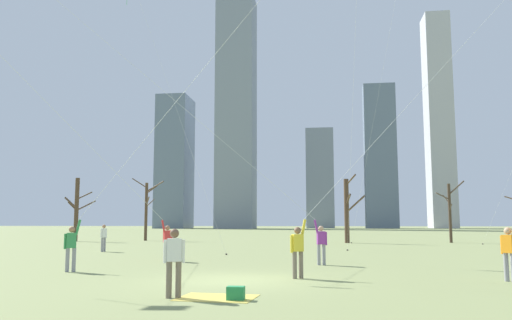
{
  "coord_description": "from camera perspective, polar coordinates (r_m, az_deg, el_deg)",
  "views": [
    {
      "loc": [
        2.83,
        -15.92,
        1.78
      ],
      "look_at": [
        0.0,
        6.0,
        4.43
      ],
      "focal_mm": 36.25,
      "sensor_mm": 36.0,
      "label": 1
    }
  ],
  "objects": [
    {
      "name": "bare_tree_leftmost",
      "position": [
        50.79,
        -19.18,
        -5.09
      ],
      "size": [
        2.44,
        1.86,
        5.85
      ],
      "color": "#4C3828",
      "rests_on": "ground"
    },
    {
      "name": "bare_tree_center",
      "position": [
        44.97,
        10.04,
        -5.35
      ],
      "size": [
        1.76,
        1.41,
        5.79
      ],
      "color": "#4C3828",
      "rests_on": "ground"
    },
    {
      "name": "bystander_strolling_midfield",
      "position": [
        32.65,
        -16.47,
        -8.1
      ],
      "size": [
        0.29,
        0.49,
        1.62
      ],
      "color": "gray",
      "rests_on": "ground"
    },
    {
      "name": "bystander_far_off_by_trees",
      "position": [
        12.62,
        -9.04,
        -10.75
      ],
      "size": [
        0.49,
        0.29,
        1.62
      ],
      "color": "#726656",
      "rests_on": "ground"
    },
    {
      "name": "distant_kite_low_near_trees_pink",
      "position": [
        42.29,
        14.95,
        15.69
      ],
      "size": [
        4.07,
        7.27,
        21.67
      ],
      "color": "pink",
      "rests_on": "ground"
    },
    {
      "name": "kite_flyer_foreground_right_white",
      "position": [
        22.16,
        0.89,
        -3.35
      ],
      "size": [
        14.56,
        0.56,
        14.06
      ],
      "color": "gray",
      "rests_on": "ground"
    },
    {
      "name": "skyline_wide_slab",
      "position": [
        142.24,
        -2.18,
        5.47
      ],
      "size": [
        10.0,
        10.66,
        64.18
      ],
      "color": "gray",
      "rests_on": "ground"
    },
    {
      "name": "skyline_mid_tower_right",
      "position": [
        151.18,
        7.07,
        -2.02
      ],
      "size": [
        7.92,
        7.05,
        28.7
      ],
      "color": "gray",
      "rests_on": "ground"
    },
    {
      "name": "kite_flyer_midfield_right_teal",
      "position": [
        19.56,
        -10.77,
        2.57
      ],
      "size": [
        14.28,
        2.87,
        19.68
      ],
      "color": "gray",
      "rests_on": "ground"
    },
    {
      "name": "skyline_slender_spire",
      "position": [
        159.46,
        19.52,
        4.21
      ],
      "size": [
        6.92,
        8.76,
        62.52
      ],
      "color": "#B2B2B7",
      "rests_on": "ground"
    },
    {
      "name": "ground_plane",
      "position": [
        16.27,
        -2.78,
        -13.12
      ],
      "size": [
        400.0,
        400.0,
        0.0
      ],
      "primitive_type": "plane",
      "color": "#848E56"
    },
    {
      "name": "bare_tree_rightmost",
      "position": [
        47.9,
        20.62,
        -5.21
      ],
      "size": [
        2.6,
        1.78,
        5.36
      ],
      "color": "#423326",
      "rests_on": "ground"
    },
    {
      "name": "kite_flyer_midfield_left_blue",
      "position": [
        23.44,
        -12.98,
        -5.19
      ],
      "size": [
        7.03,
        7.37,
        10.28
      ],
      "color": "#726656",
      "rests_on": "ground"
    },
    {
      "name": "skyline_squat_block",
      "position": [
        149.27,
        13.55,
        0.47
      ],
      "size": [
        8.78,
        5.14,
        40.59
      ],
      "color": "slate",
      "rests_on": "ground"
    },
    {
      "name": "kite_flyer_far_back_red",
      "position": [
        17.99,
        9.54,
        -3.83
      ],
      "size": [
        11.81,
        9.95,
        14.54
      ],
      "color": "#726656",
      "rests_on": "ground"
    },
    {
      "name": "bare_tree_right_of_center",
      "position": [
        50.92,
        -11.97,
        -5.18
      ],
      "size": [
        3.48,
        2.95,
        6.05
      ],
      "color": "#4C3828",
      "rests_on": "ground"
    },
    {
      "name": "skyline_tall_tower",
      "position": [
        147.4,
        -8.95,
        -0.25
      ],
      "size": [
        8.5,
        11.53,
        36.99
      ],
      "color": "slate",
      "rests_on": "ground"
    },
    {
      "name": "picnic_spot",
      "position": [
        12.41,
        -3.15,
        -14.65
      ],
      "size": [
        1.92,
        1.56,
        0.31
      ],
      "color": "#D8BF4C",
      "rests_on": "ground"
    }
  ]
}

